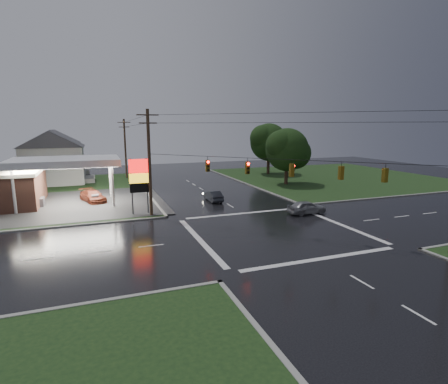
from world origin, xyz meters
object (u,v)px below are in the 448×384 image
object	(u,v)px
utility_pole_nw	(149,162)
tree_ne_far	(269,142)
pylon_sign	(139,177)
utility_pole_n	(125,148)
house_near	(54,157)
car_north	(213,196)
car_pump	(93,196)
tree_ne_near	(288,150)
car_crossing	(307,207)
house_far	(54,152)

from	to	relation	value
utility_pole_nw	tree_ne_far	size ratio (longest dim) A/B	1.12
tree_ne_far	pylon_sign	bearing A→B (deg)	-139.65
utility_pole_n	house_near	distance (m)	11.67
car_north	car_pump	xyz separation A→B (m)	(-14.20, 4.78, 0.07)
utility_pole_n	house_near	xyz separation A→B (m)	(-11.45, -2.00, -1.06)
tree_ne_near	car_north	world-z (taller)	tree_ne_near
tree_ne_far	car_crossing	xyz separation A→B (m)	(-10.85, -29.51, -5.46)
tree_ne_near	tree_ne_far	bearing A→B (deg)	75.93
house_far	car_north	distance (m)	40.02
car_north	tree_ne_near	bearing A→B (deg)	-153.06
tree_ne_near	pylon_sign	bearing A→B (deg)	-154.99
car_pump	house_near	bearing A→B (deg)	88.59
house_near	car_north	xyz separation A→B (m)	(19.86, -21.95, -3.74)
house_far	car_pump	xyz separation A→B (m)	(6.67, -29.17, -3.68)
pylon_sign	car_crossing	size ratio (longest dim) A/B	1.42
pylon_sign	car_north	xyz separation A→B (m)	(9.41, 3.55, -3.35)
pylon_sign	utility_pole_n	world-z (taller)	utility_pole_n
utility_pole_n	car_pump	distance (m)	20.57
utility_pole_nw	house_far	xyz separation A→B (m)	(-12.45, 38.50, -1.32)
utility_pole_n	house_near	bearing A→B (deg)	-170.09
utility_pole_n	house_far	distance (m)	16.00
utility_pole_n	tree_ne_near	world-z (taller)	utility_pole_n
house_near	car_north	bearing A→B (deg)	-47.86
car_north	car_crossing	distance (m)	12.08
pylon_sign	tree_ne_near	size ratio (longest dim) A/B	0.67
house_near	tree_ne_far	xyz separation A→B (m)	(38.10, -2.01, 1.77)
pylon_sign	house_near	size ratio (longest dim) A/B	0.54
utility_pole_nw	pylon_sign	bearing A→B (deg)	135.00
car_north	car_crossing	bearing A→B (deg)	127.07
tree_ne_near	car_crossing	xyz separation A→B (m)	(-7.84, -17.51, -4.84)
pylon_sign	house_near	xyz separation A→B (m)	(-10.45, 25.50, 0.39)
pylon_sign	car_north	distance (m)	10.60
house_near	car_crossing	xyz separation A→B (m)	(27.25, -31.51, -3.68)
pylon_sign	utility_pole_nw	xyz separation A→B (m)	(1.00, -1.00, 1.71)
utility_pole_n	car_crossing	xyz separation A→B (m)	(15.80, -33.51, -4.75)
pylon_sign	car_crossing	world-z (taller)	pylon_sign
pylon_sign	house_far	world-z (taller)	house_far
car_north	tree_ne_far	bearing A→B (deg)	-133.04
house_near	house_far	world-z (taller)	same
car_north	car_pump	world-z (taller)	car_pump
car_crossing	car_pump	xyz separation A→B (m)	(-21.58, 14.35, 0.01)
pylon_sign	tree_ne_near	world-z (taller)	tree_ne_near
pylon_sign	tree_ne_far	xyz separation A→B (m)	(27.65, 23.49, 2.17)
utility_pole_nw	car_crossing	world-z (taller)	utility_pole_nw
utility_pole_n	house_far	bearing A→B (deg)	141.23
utility_pole_nw	tree_ne_far	bearing A→B (deg)	42.59
pylon_sign	house_near	world-z (taller)	house_near
house_near	tree_ne_far	world-z (taller)	tree_ne_far
house_far	tree_ne_near	xyz separation A→B (m)	(36.09, -26.01, 1.16)
utility_pole_nw	tree_ne_near	world-z (taller)	utility_pole_nw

